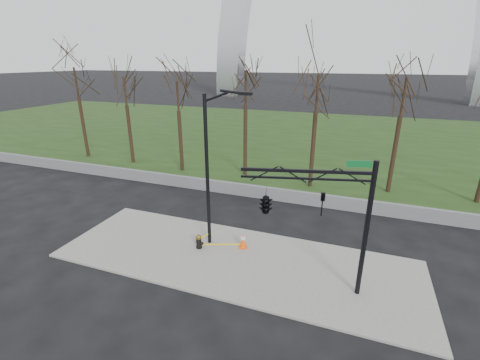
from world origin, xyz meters
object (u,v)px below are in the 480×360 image
(street_light, at_px, (211,162))
(traffic_signal_mast, at_px, (285,203))
(traffic_cone, at_px, (243,241))
(fire_hydrant, at_px, (199,242))

(street_light, relative_size, traffic_signal_mast, 1.37)
(traffic_cone, distance_m, street_light, 4.51)
(traffic_cone, relative_size, street_light, 0.10)
(fire_hydrant, distance_m, traffic_cone, 2.32)
(traffic_signal_mast, bearing_deg, traffic_cone, 122.79)
(fire_hydrant, xyz_separation_m, traffic_cone, (2.16, 0.83, 0.03))
(traffic_cone, distance_m, traffic_signal_mast, 5.15)
(fire_hydrant, xyz_separation_m, street_light, (0.50, 0.72, 4.22))
(street_light, distance_m, traffic_signal_mast, 4.96)
(fire_hydrant, height_order, traffic_cone, fire_hydrant)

